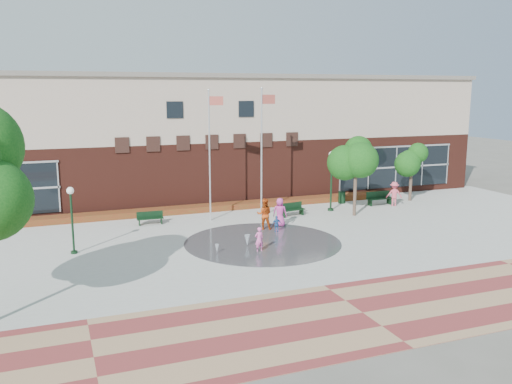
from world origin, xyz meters
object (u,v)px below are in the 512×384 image
object	(u,v)px
flagpole_left	(210,149)
child_splash	(259,240)
bench_left	(150,221)
trash_can	(342,197)
flagpole_right	(262,146)

from	to	relation	value
flagpole_left	child_splash	world-z (taller)	flagpole_left
bench_left	child_splash	xyz separation A→B (m)	(4.15, -7.62, 0.39)
trash_can	bench_left	bearing A→B (deg)	-174.30
child_splash	flagpole_left	bearing A→B (deg)	-94.91
flagpole_left	flagpole_right	size ratio (longest dim) A/B	0.99
bench_left	flagpole_left	bearing A→B (deg)	-1.74
child_splash	flagpole_right	bearing A→B (deg)	-120.47
flagpole_left	trash_can	world-z (taller)	flagpole_left
bench_left	trash_can	world-z (taller)	trash_can
flagpole_left	child_splash	distance (m)	8.31
trash_can	child_splash	world-z (taller)	child_splash
flagpole_left	flagpole_right	bearing A→B (deg)	19.25
bench_left	child_splash	bearing A→B (deg)	-58.83
bench_left	child_splash	size ratio (longest dim) A/B	1.25
bench_left	child_splash	distance (m)	8.69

